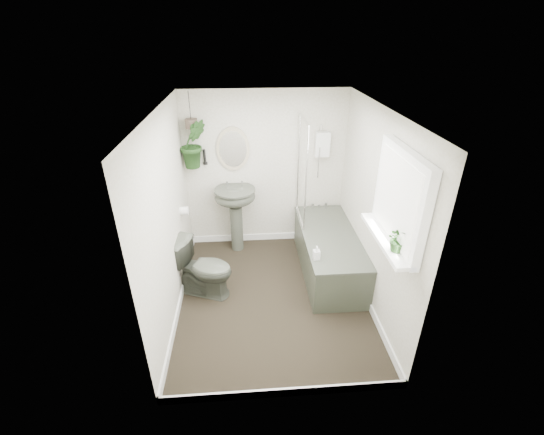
{
  "coord_description": "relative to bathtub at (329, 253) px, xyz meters",
  "views": [
    {
      "loc": [
        -0.28,
        -3.56,
        3.03
      ],
      "look_at": [
        0.0,
        0.15,
        1.05
      ],
      "focal_mm": 24.0,
      "sensor_mm": 36.0,
      "label": 1
    }
  ],
  "objects": [
    {
      "name": "pedestal_sink",
      "position": [
        -1.25,
        0.67,
        0.21
      ],
      "size": [
        0.65,
        0.58,
        0.99
      ],
      "primitive_type": null,
      "rotation": [
        0.0,
        0.0,
        0.16
      ],
      "color": "#40443A",
      "rests_on": "floor"
    },
    {
      "name": "wall_left",
      "position": [
        -1.96,
        -0.5,
        0.86
      ],
      "size": [
        0.02,
        2.8,
        2.3
      ],
      "primitive_type": "cube",
      "color": "silver",
      "rests_on": "ground"
    },
    {
      "name": "sill_plant",
      "position": [
        0.23,
        -1.44,
        1.08
      ],
      "size": [
        0.24,
        0.22,
        0.23
      ],
      "primitive_type": "imported",
      "rotation": [
        0.0,
        0.0,
        -0.18
      ],
      "color": "black",
      "rests_on": "window_sill"
    },
    {
      "name": "bathtub",
      "position": [
        0.0,
        0.0,
        0.0
      ],
      "size": [
        0.72,
        1.72,
        0.58
      ],
      "primitive_type": null,
      "color": "#40443A",
      "rests_on": "floor"
    },
    {
      "name": "wall_front",
      "position": [
        -0.8,
        -1.91,
        0.86
      ],
      "size": [
        2.3,
        0.02,
        2.3
      ],
      "primitive_type": "cube",
      "color": "silver",
      "rests_on": "ground"
    },
    {
      "name": "hanging_pot",
      "position": [
        -1.77,
        0.75,
        1.6
      ],
      "size": [
        0.16,
        0.16,
        0.12
      ],
      "primitive_type": "cylinder",
      "color": "brown",
      "rests_on": "ceiling"
    },
    {
      "name": "shower_box",
      "position": [
        0.0,
        0.84,
        1.26
      ],
      "size": [
        0.2,
        0.1,
        0.35
      ],
      "primitive_type": "cube",
      "color": "white",
      "rests_on": "wall_back"
    },
    {
      "name": "ceiling",
      "position": [
        -0.8,
        -0.5,
        2.02
      ],
      "size": [
        2.3,
        2.8,
        0.02
      ],
      "primitive_type": "cube",
      "color": "white",
      "rests_on": "ground"
    },
    {
      "name": "toilet",
      "position": [
        -1.65,
        -0.34,
        0.08
      ],
      "size": [
        0.83,
        0.64,
        0.74
      ],
      "primitive_type": "imported",
      "rotation": [
        0.0,
        0.0,
        1.21
      ],
      "color": "#40443A",
      "rests_on": "floor"
    },
    {
      "name": "window_recess",
      "position": [
        0.29,
        -1.2,
        1.36
      ],
      "size": [
        0.08,
        1.0,
        0.9
      ],
      "primitive_type": "cube",
      "color": "white",
      "rests_on": "wall_right"
    },
    {
      "name": "wall_right",
      "position": [
        0.36,
        -0.5,
        0.86
      ],
      "size": [
        0.02,
        2.8,
        2.3
      ],
      "primitive_type": "cube",
      "color": "silver",
      "rests_on": "ground"
    },
    {
      "name": "bath_screen",
      "position": [
        -0.33,
        0.49,
        0.99
      ],
      "size": [
        0.04,
        0.72,
        1.4
      ],
      "primitive_type": null,
      "color": "silver",
      "rests_on": "bathtub"
    },
    {
      "name": "hanging_plant",
      "position": [
        -1.77,
        0.75,
        1.33
      ],
      "size": [
        0.44,
        0.4,
        0.66
      ],
      "primitive_type": "imported",
      "rotation": [
        0.0,
        0.0,
        0.34
      ],
      "color": "black",
      "rests_on": "ceiling"
    },
    {
      "name": "skirting",
      "position": [
        -0.8,
        -0.5,
        -0.24
      ],
      "size": [
        2.3,
        2.8,
        0.1
      ],
      "primitive_type": "cube",
      "color": "white",
      "rests_on": "floor"
    },
    {
      "name": "wall_sconce",
      "position": [
        -1.65,
        0.86,
        1.11
      ],
      "size": [
        0.04,
        0.04,
        0.22
      ],
      "primitive_type": "cylinder",
      "color": "black",
      "rests_on": "wall_back"
    },
    {
      "name": "window_blinds",
      "position": [
        0.24,
        -1.2,
        1.36
      ],
      "size": [
        0.01,
        0.86,
        0.76
      ],
      "primitive_type": "cube",
      "color": "white",
      "rests_on": "wall_right"
    },
    {
      "name": "window_sill",
      "position": [
        0.22,
        -1.2,
        0.94
      ],
      "size": [
        0.18,
        1.0,
        0.04
      ],
      "primitive_type": "cube",
      "color": "white",
      "rests_on": "wall_right"
    },
    {
      "name": "wall_back",
      "position": [
        -0.8,
        0.91,
        0.86
      ],
      "size": [
        2.3,
        0.02,
        2.3
      ],
      "primitive_type": "cube",
      "color": "silver",
      "rests_on": "ground"
    },
    {
      "name": "soap_bottle",
      "position": [
        -0.29,
        -0.55,
        0.38
      ],
      "size": [
        0.08,
        0.08,
        0.17
      ],
      "primitive_type": "imported",
      "rotation": [
        0.0,
        0.0,
        0.02
      ],
      "color": "#282726",
      "rests_on": "bathtub"
    },
    {
      "name": "floor",
      "position": [
        -0.8,
        -0.5,
        -0.3
      ],
      "size": [
        2.3,
        2.8,
        0.02
      ],
      "primitive_type": "cube",
      "color": "black",
      "rests_on": "ground"
    },
    {
      "name": "toilet_roll_holder",
      "position": [
        -1.9,
        0.2,
        0.61
      ],
      "size": [
        0.11,
        0.11,
        0.11
      ],
      "primitive_type": "cylinder",
      "rotation": [
        0.0,
        1.57,
        0.0
      ],
      "color": "white",
      "rests_on": "wall_left"
    },
    {
      "name": "oval_mirror",
      "position": [
        -1.25,
        0.87,
        1.21
      ],
      "size": [
        0.46,
        0.03,
        0.62
      ],
      "primitive_type": "ellipsoid",
      "color": "tan",
      "rests_on": "wall_back"
    }
  ]
}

